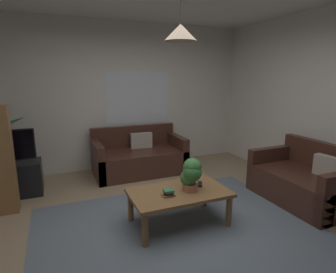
# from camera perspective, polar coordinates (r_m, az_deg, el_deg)

# --- Properties ---
(floor) EXTENTS (4.92, 5.10, 0.02)m
(floor) POSITION_cam_1_polar(r_m,az_deg,el_deg) (3.39, 2.08, -18.86)
(floor) COLOR #9E8466
(floor) RESTS_ON ground
(rug) EXTENTS (3.20, 2.81, 0.01)m
(rug) POSITION_cam_1_polar(r_m,az_deg,el_deg) (3.23, 3.67, -20.33)
(rug) COLOR slate
(rug) RESTS_ON ground
(wall_back) EXTENTS (5.04, 0.06, 2.73)m
(wall_back) POSITION_cam_1_polar(r_m,az_deg,el_deg) (5.36, -9.58, 8.19)
(wall_back) COLOR silver
(wall_back) RESTS_ON ground
(window_pane) EXTENTS (1.24, 0.01, 1.01)m
(window_pane) POSITION_cam_1_polar(r_m,az_deg,el_deg) (5.41, -6.22, 8.00)
(window_pane) COLOR white
(couch_under_window) EXTENTS (1.61, 0.86, 0.82)m
(couch_under_window) POSITION_cam_1_polar(r_m,az_deg,el_deg) (5.10, -6.03, -4.41)
(couch_under_window) COLOR #47281E
(couch_under_window) RESTS_ON ground
(couch_right_side) EXTENTS (0.86, 1.34, 0.82)m
(couch_right_side) POSITION_cam_1_polar(r_m,az_deg,el_deg) (4.39, 26.38, -8.49)
(couch_right_side) COLOR #47281E
(couch_right_side) RESTS_ON ground
(coffee_table) EXTENTS (1.16, 0.69, 0.42)m
(coffee_table) POSITION_cam_1_polar(r_m,az_deg,el_deg) (3.34, 2.29, -12.13)
(coffee_table) COLOR olive
(coffee_table) RESTS_ON ground
(book_on_table_0) EXTENTS (0.14, 0.10, 0.02)m
(book_on_table_0) POSITION_cam_1_polar(r_m,az_deg,el_deg) (3.19, 0.06, -12.02)
(book_on_table_0) COLOR #99663F
(book_on_table_0) RESTS_ON coffee_table
(book_on_table_1) EXTENTS (0.14, 0.12, 0.03)m
(book_on_table_1) POSITION_cam_1_polar(r_m,az_deg,el_deg) (3.18, 0.07, -11.62)
(book_on_table_1) COLOR black
(book_on_table_1) RESTS_ON coffee_table
(book_on_table_2) EXTENTS (0.12, 0.12, 0.03)m
(book_on_table_2) POSITION_cam_1_polar(r_m,az_deg,el_deg) (3.17, 0.10, -11.16)
(book_on_table_2) COLOR #387247
(book_on_table_2) RESTS_ON coffee_table
(remote_on_table_0) EXTENTS (0.12, 0.16, 0.02)m
(remote_on_table_0) POSITION_cam_1_polar(r_m,az_deg,el_deg) (3.50, 6.65, -9.76)
(remote_on_table_0) COLOR black
(remote_on_table_0) RESTS_ON coffee_table
(potted_plant_on_table) EXTENTS (0.24, 0.25, 0.39)m
(potted_plant_on_table) POSITION_cam_1_polar(r_m,az_deg,el_deg) (3.27, 4.80, -7.61)
(potted_plant_on_table) COLOR #B77051
(potted_plant_on_table) RESTS_ON coffee_table
(tv_stand) EXTENTS (0.90, 0.44, 0.50)m
(tv_stand) POSITION_cam_1_polar(r_m,az_deg,el_deg) (4.72, -30.08, -7.80)
(tv_stand) COLOR black
(tv_stand) RESTS_ON ground
(tv) EXTENTS (0.80, 0.16, 0.50)m
(tv) POSITION_cam_1_polar(r_m,az_deg,el_deg) (4.56, -30.81, -1.89)
(tv) COLOR black
(tv) RESTS_ON tv_stand
(pendant_lamp) EXTENTS (0.35, 0.35, 0.62)m
(pendant_lamp) POSITION_cam_1_polar(r_m,az_deg,el_deg) (3.07, 2.61, 20.75)
(pendant_lamp) COLOR black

